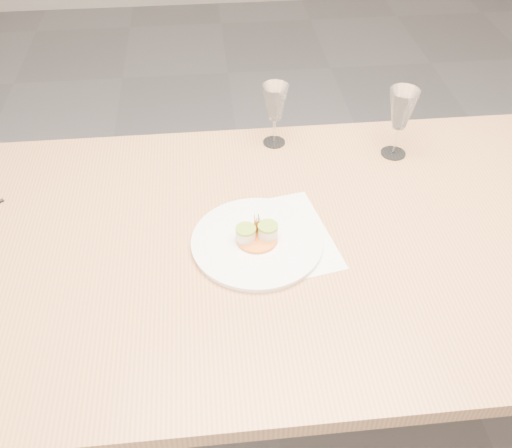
{
  "coord_description": "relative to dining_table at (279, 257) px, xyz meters",
  "views": [
    {
      "loc": [
        -0.16,
        -1.01,
        1.72
      ],
      "look_at": [
        -0.06,
        0.0,
        0.8
      ],
      "focal_mm": 40.0,
      "sensor_mm": 36.0,
      "label": 1
    }
  ],
  "objects": [
    {
      "name": "ground",
      "position": [
        0.0,
        0.0,
        -0.68
      ],
      "size": [
        7.0,
        7.0,
        0.0
      ],
      "primitive_type": "plane",
      "color": "slate",
      "rests_on": "ground"
    },
    {
      "name": "dining_table",
      "position": [
        0.0,
        0.0,
        0.0
      ],
      "size": [
        2.4,
        1.0,
        0.75
      ],
      "color": "tan",
      "rests_on": "ground"
    },
    {
      "name": "dinner_plate",
      "position": [
        -0.06,
        -0.02,
        0.08
      ],
      "size": [
        0.32,
        0.32,
        0.08
      ],
      "rotation": [
        0.0,
        0.0,
        0.16
      ],
      "color": "white",
      "rests_on": "dining_table"
    },
    {
      "name": "recipe_sheet",
      "position": [
        0.0,
        0.0,
        0.07
      ],
      "size": [
        0.29,
        0.34,
        0.0
      ],
      "rotation": [
        0.0,
        0.0,
        0.19
      ],
      "color": "white",
      "rests_on": "dining_table"
    },
    {
      "name": "wine_glass_1",
      "position": [
        0.04,
        0.42,
        0.2
      ],
      "size": [
        0.08,
        0.08,
        0.19
      ],
      "color": "white",
      "rests_on": "dining_table"
    },
    {
      "name": "wine_glass_2",
      "position": [
        0.38,
        0.32,
        0.21
      ],
      "size": [
        0.08,
        0.08,
        0.21
      ],
      "color": "white",
      "rests_on": "dining_table"
    }
  ]
}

